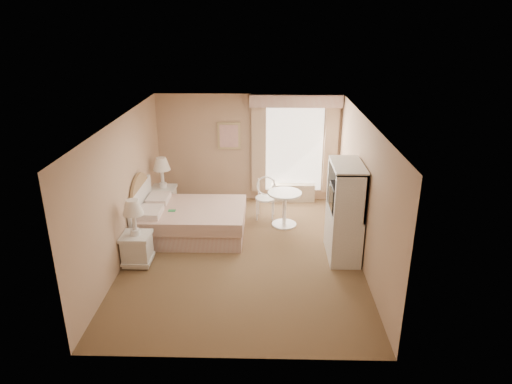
{
  "coord_description": "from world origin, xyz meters",
  "views": [
    {
      "loc": [
        0.42,
        -7.43,
        4.11
      ],
      "look_at": [
        0.23,
        0.3,
        1.12
      ],
      "focal_mm": 32.0,
      "sensor_mm": 36.0,
      "label": 1
    }
  ],
  "objects_px": {
    "nightstand_near": "(136,241)",
    "cafe_chair": "(266,194)",
    "bed": "(188,220)",
    "round_table": "(285,203)",
    "armoire": "(344,219)",
    "nightstand_far": "(164,193)"
  },
  "relations": [
    {
      "from": "nightstand_near",
      "to": "cafe_chair",
      "type": "relative_size",
      "value": 1.34
    },
    {
      "from": "round_table",
      "to": "armoire",
      "type": "bearing_deg",
      "value": -51.3
    },
    {
      "from": "nightstand_near",
      "to": "nightstand_far",
      "type": "bearing_deg",
      "value": 90.0
    },
    {
      "from": "bed",
      "to": "cafe_chair",
      "type": "distance_m",
      "value": 1.81
    },
    {
      "from": "nightstand_near",
      "to": "round_table",
      "type": "xyz_separation_m",
      "value": [
        2.63,
        1.68,
        0.04
      ]
    },
    {
      "from": "nightstand_far",
      "to": "round_table",
      "type": "distance_m",
      "value": 2.69
    },
    {
      "from": "cafe_chair",
      "to": "nightstand_near",
      "type": "bearing_deg",
      "value": -131.62
    },
    {
      "from": "nightstand_near",
      "to": "armoire",
      "type": "xyz_separation_m",
      "value": [
        3.65,
        0.41,
        0.27
      ]
    },
    {
      "from": "nightstand_near",
      "to": "armoire",
      "type": "height_order",
      "value": "armoire"
    },
    {
      "from": "nightstand_near",
      "to": "cafe_chair",
      "type": "xyz_separation_m",
      "value": [
        2.24,
        2.11,
        0.06
      ]
    },
    {
      "from": "nightstand_far",
      "to": "armoire",
      "type": "bearing_deg",
      "value": -26.53
    },
    {
      "from": "bed",
      "to": "round_table",
      "type": "xyz_separation_m",
      "value": [
        1.92,
        0.53,
        0.16
      ]
    },
    {
      "from": "nightstand_near",
      "to": "round_table",
      "type": "relative_size",
      "value": 1.63
    },
    {
      "from": "bed",
      "to": "nightstand_near",
      "type": "distance_m",
      "value": 1.37
    },
    {
      "from": "bed",
      "to": "round_table",
      "type": "height_order",
      "value": "bed"
    },
    {
      "from": "nightstand_near",
      "to": "round_table",
      "type": "distance_m",
      "value": 3.13
    },
    {
      "from": "nightstand_near",
      "to": "cafe_chair",
      "type": "distance_m",
      "value": 3.08
    },
    {
      "from": "nightstand_near",
      "to": "nightstand_far",
      "type": "distance_m",
      "value": 2.24
    },
    {
      "from": "bed",
      "to": "nightstand_far",
      "type": "distance_m",
      "value": 1.3
    },
    {
      "from": "bed",
      "to": "armoire",
      "type": "height_order",
      "value": "armoire"
    },
    {
      "from": "bed",
      "to": "armoire",
      "type": "distance_m",
      "value": 3.06
    },
    {
      "from": "nightstand_near",
      "to": "cafe_chair",
      "type": "height_order",
      "value": "nightstand_near"
    }
  ]
}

